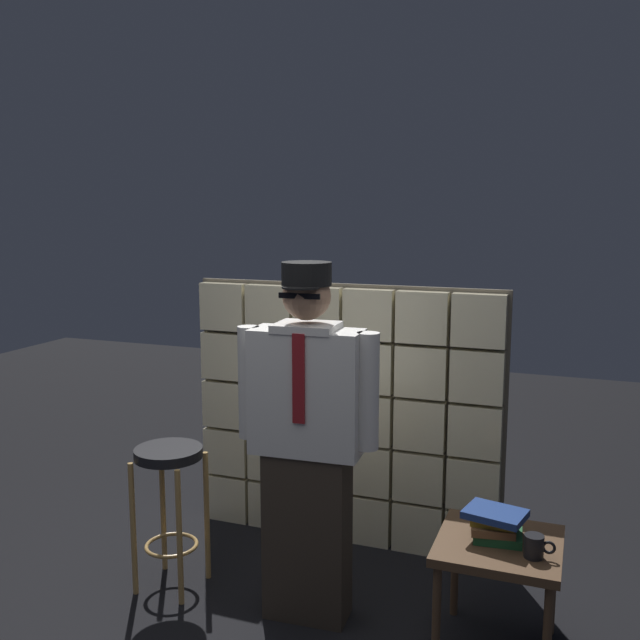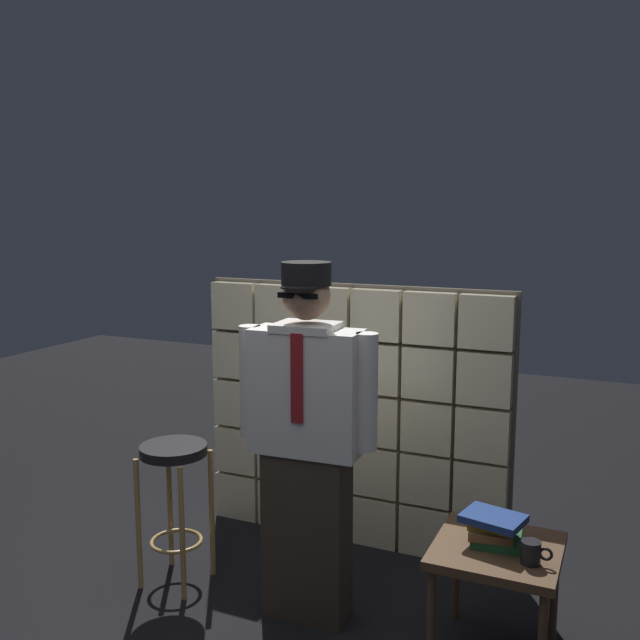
{
  "view_description": "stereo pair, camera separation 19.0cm",
  "coord_description": "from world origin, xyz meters",
  "px_view_note": "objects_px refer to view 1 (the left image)",
  "views": [
    {
      "loc": [
        1.26,
        -2.44,
        1.92
      ],
      "look_at": [
        0.15,
        0.5,
        1.42
      ],
      "focal_mm": 39.75,
      "sensor_mm": 36.0,
      "label": 1
    },
    {
      "loc": [
        1.43,
        -2.37,
        1.92
      ],
      "look_at": [
        0.15,
        0.5,
        1.42
      ],
      "focal_mm": 39.75,
      "sensor_mm": 36.0,
      "label": 2
    }
  ],
  "objects_px": {
    "bar_stool": "(169,484)",
    "coffee_mug": "(535,546)",
    "standing_person": "(307,438)",
    "book_stack": "(495,524)",
    "side_table": "(499,556)"
  },
  "relations": [
    {
      "from": "side_table",
      "to": "coffee_mug",
      "type": "height_order",
      "value": "coffee_mug"
    },
    {
      "from": "standing_person",
      "to": "coffee_mug",
      "type": "relative_size",
      "value": 13.37
    },
    {
      "from": "standing_person",
      "to": "bar_stool",
      "type": "height_order",
      "value": "standing_person"
    },
    {
      "from": "side_table",
      "to": "book_stack",
      "type": "distance_m",
      "value": 0.14
    },
    {
      "from": "bar_stool",
      "to": "coffee_mug",
      "type": "xyz_separation_m",
      "value": [
        1.77,
        -0.07,
        0.01
      ]
    },
    {
      "from": "standing_person",
      "to": "book_stack",
      "type": "distance_m",
      "value": 0.9
    },
    {
      "from": "standing_person",
      "to": "side_table",
      "type": "distance_m",
      "value": 0.98
    },
    {
      "from": "bar_stool",
      "to": "book_stack",
      "type": "distance_m",
      "value": 1.6
    },
    {
      "from": "bar_stool",
      "to": "book_stack",
      "type": "relative_size",
      "value": 2.63
    },
    {
      "from": "standing_person",
      "to": "side_table",
      "type": "xyz_separation_m",
      "value": [
        0.87,
        0.03,
        -0.44
      ]
    },
    {
      "from": "side_table",
      "to": "coffee_mug",
      "type": "relative_size",
      "value": 4.13
    },
    {
      "from": "standing_person",
      "to": "side_table",
      "type": "relative_size",
      "value": 3.24
    },
    {
      "from": "standing_person",
      "to": "bar_stool",
      "type": "relative_size",
      "value": 2.29
    },
    {
      "from": "book_stack",
      "to": "coffee_mug",
      "type": "relative_size",
      "value": 2.22
    },
    {
      "from": "bar_stool",
      "to": "side_table",
      "type": "distance_m",
      "value": 1.62
    }
  ]
}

